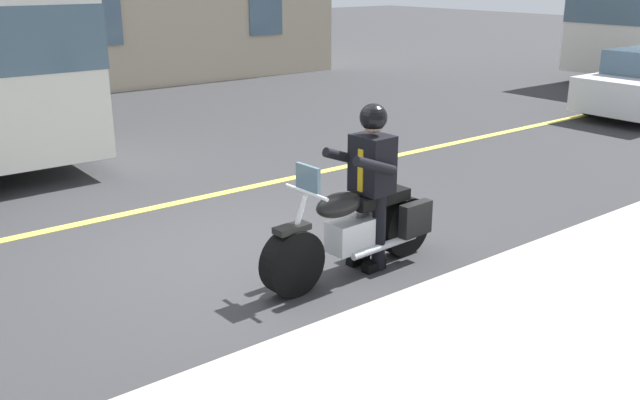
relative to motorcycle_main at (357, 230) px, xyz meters
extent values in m
plane|color=#333335|center=(0.73, -1.15, -0.45)|extent=(80.00, 80.00, 0.00)
cube|color=#E5DB4C|center=(0.73, -3.15, -0.45)|extent=(60.00, 0.16, 0.01)
cylinder|color=black|center=(0.84, 0.04, -0.12)|extent=(0.67, 0.23, 0.66)
cylinder|color=black|center=(-0.70, -0.04, -0.12)|extent=(0.67, 0.23, 0.66)
cube|color=silver|center=(0.05, 0.00, -0.03)|extent=(0.57, 0.31, 0.32)
ellipsoid|color=black|center=(0.25, 0.01, 0.33)|extent=(0.57, 0.31, 0.24)
cube|color=black|center=(-0.30, -0.02, 0.29)|extent=(0.71, 0.32, 0.12)
cube|color=black|center=(-0.66, 0.18, 0.03)|extent=(0.41, 0.14, 0.36)
cube|color=black|center=(-0.64, -0.26, 0.03)|extent=(0.41, 0.14, 0.36)
cylinder|color=silver|center=(0.82, 0.04, 0.15)|extent=(0.35, 0.07, 0.76)
cylinder|color=silver|center=(0.66, 0.03, 0.55)|extent=(0.07, 0.60, 0.04)
cube|color=black|center=(0.84, 0.04, 0.23)|extent=(0.37, 0.18, 0.06)
cylinder|color=silver|center=(-0.26, 0.14, -0.19)|extent=(0.90, 0.13, 0.08)
cube|color=slate|center=(0.64, 0.03, 0.67)|extent=(0.06, 0.32, 0.28)
cylinder|color=black|center=(-0.21, 0.11, -0.03)|extent=(0.14, 0.14, 0.84)
cube|color=black|center=(-0.15, 0.11, -0.40)|extent=(0.27, 0.12, 0.10)
cylinder|color=black|center=(-0.20, -0.13, -0.03)|extent=(0.14, 0.14, 0.84)
cube|color=black|center=(-0.14, -0.13, -0.40)|extent=(0.27, 0.12, 0.10)
cube|color=black|center=(-0.20, -0.01, 0.67)|extent=(0.34, 0.42, 0.60)
cube|color=#B28C14|center=(-0.04, 0.00, 0.63)|extent=(0.03, 0.07, 0.44)
cylinder|color=black|center=(-0.04, 0.22, 0.73)|extent=(0.56, 0.13, 0.28)
cylinder|color=black|center=(-0.01, -0.22, 0.73)|extent=(0.56, 0.13, 0.28)
sphere|color=tan|center=(-0.20, -0.01, 1.10)|extent=(0.22, 0.22, 0.22)
sphere|color=black|center=(-0.20, -0.01, 1.15)|extent=(0.28, 0.28, 0.28)
cylinder|color=black|center=(-15.04, -6.18, 0.05)|extent=(1.00, 0.30, 1.00)
cylinder|color=black|center=(-9.32, -3.09, -0.13)|extent=(0.64, 0.22, 0.64)
cube|color=slate|center=(-6.95, -12.12, 1.55)|extent=(1.10, 0.06, 1.60)
cube|color=slate|center=(-2.08, -12.12, 1.55)|extent=(1.10, 0.06, 1.60)
camera|label=1|loc=(4.38, 5.03, 2.54)|focal=38.92mm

